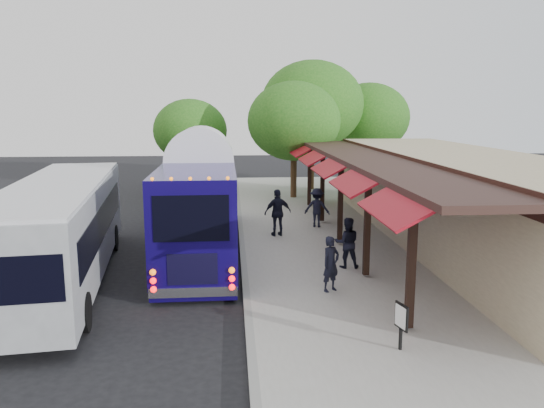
# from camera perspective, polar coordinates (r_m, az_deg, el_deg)

# --- Properties ---
(ground) EXTENTS (90.00, 90.00, 0.00)m
(ground) POSITION_cam_1_polar(r_m,az_deg,el_deg) (16.36, -3.07, -8.64)
(ground) COLOR black
(ground) RESTS_ON ground
(sidewalk) EXTENTS (10.00, 40.00, 0.15)m
(sidewalk) POSITION_cam_1_polar(r_m,az_deg,el_deg) (20.85, 10.56, -4.41)
(sidewalk) COLOR #9E9B93
(sidewalk) RESTS_ON ground
(curb) EXTENTS (0.20, 40.00, 0.16)m
(curb) POSITION_cam_1_polar(r_m,az_deg,el_deg) (20.16, -3.21, -4.75)
(curb) COLOR gray
(curb) RESTS_ON ground
(station_shelter) EXTENTS (8.15, 20.00, 3.60)m
(station_shelter) POSITION_cam_1_polar(r_m,az_deg,el_deg) (21.61, 19.41, 0.50)
(station_shelter) COLOR tan
(station_shelter) RESTS_ON ground
(coach_bus) EXTENTS (2.54, 11.60, 3.69)m
(coach_bus) POSITION_cam_1_polar(r_m,az_deg,el_deg) (19.79, -7.61, 0.54)
(coach_bus) COLOR #110650
(coach_bus) RESTS_ON ground
(city_bus) EXTENTS (3.86, 11.80, 3.11)m
(city_bus) POSITION_cam_1_polar(r_m,az_deg,el_deg) (17.39, -21.76, -2.34)
(city_bus) COLOR gray
(city_bus) RESTS_ON ground
(ped_a) EXTENTS (0.69, 0.63, 1.59)m
(ped_a) POSITION_cam_1_polar(r_m,az_deg,el_deg) (15.20, 6.35, -6.43)
(ped_a) COLOR black
(ped_a) RESTS_ON sidewalk
(ped_b) EXTENTS (0.86, 0.70, 1.67)m
(ped_b) POSITION_cam_1_polar(r_m,az_deg,el_deg) (17.45, 8.07, -4.14)
(ped_b) COLOR black
(ped_b) RESTS_ON sidewalk
(ped_c) EXTENTS (1.20, 0.70, 1.92)m
(ped_c) POSITION_cam_1_polar(r_m,az_deg,el_deg) (21.54, 0.63, -0.93)
(ped_c) COLOR black
(ped_c) RESTS_ON sidewalk
(ped_d) EXTENTS (1.24, 0.92, 1.71)m
(ped_d) POSITION_cam_1_polar(r_m,az_deg,el_deg) (23.26, 4.87, -0.39)
(ped_d) COLOR black
(ped_d) RESTS_ON sidewalk
(sign_board) EXTENTS (0.16, 0.47, 1.04)m
(sign_board) POSITION_cam_1_polar(r_m,az_deg,el_deg) (11.93, 13.73, -11.90)
(sign_board) COLOR black
(sign_board) RESTS_ON sidewalk
(tree_left) EXTENTS (5.34, 5.34, 6.84)m
(tree_left) POSITION_cam_1_polar(r_m,az_deg,el_deg) (30.75, 2.38, 8.89)
(tree_left) COLOR #382314
(tree_left) RESTS_ON ground
(tree_mid) EXTENTS (6.46, 6.46, 8.27)m
(tree_mid) POSITION_cam_1_polar(r_m,az_deg,el_deg) (34.01, 4.34, 10.62)
(tree_mid) COLOR #382314
(tree_mid) RESTS_ON ground
(tree_right) EXTENTS (5.46, 5.46, 6.99)m
(tree_right) POSITION_cam_1_polar(r_m,az_deg,el_deg) (36.71, 10.35, 9.12)
(tree_right) COLOR #382314
(tree_right) RESTS_ON ground
(tree_far) EXTENTS (4.59, 4.59, 5.88)m
(tree_far) POSITION_cam_1_polar(r_m,az_deg,el_deg) (33.73, -8.80, 7.81)
(tree_far) COLOR #382314
(tree_far) RESTS_ON ground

